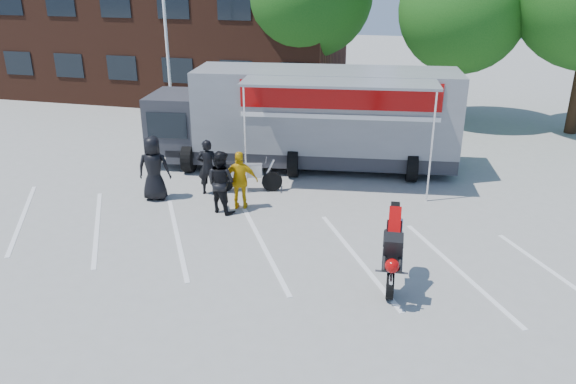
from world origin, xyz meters
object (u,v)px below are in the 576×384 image
at_px(spectator_leather_a, 154,168).
at_px(spectator_leather_c, 221,182).
at_px(spectator_hivis, 240,180).
at_px(tree_mid, 463,10).
at_px(parked_motorcycle, 249,191).
at_px(transporter_truck, 310,167).
at_px(flagpole, 170,11).
at_px(stunt_bike_rider, 390,281).
at_px(spectator_leather_b, 208,167).

xyz_separation_m(spectator_leather_a, spectator_leather_c, (2.31, -0.38, -0.07)).
bearing_deg(spectator_hivis, spectator_leather_c, 25.13).
height_order(tree_mid, parked_motorcycle, tree_mid).
bearing_deg(transporter_truck, tree_mid, 49.76).
distance_m(flagpole, stunt_bike_rider, 14.81).
relative_size(flagpole, spectator_leather_a, 4.00).
relative_size(flagpole, spectator_leather_c, 4.33).
bearing_deg(transporter_truck, spectator_leather_c, -117.51).
distance_m(stunt_bike_rider, spectator_hivis, 5.68).
relative_size(spectator_leather_b, spectator_hivis, 1.01).
distance_m(parked_motorcycle, spectator_leather_b, 1.54).
xyz_separation_m(stunt_bike_rider, spectator_hivis, (-4.64, 3.16, 0.87)).
xyz_separation_m(tree_mid, parked_motorcycle, (-6.37, -10.42, -4.94)).
height_order(transporter_truck, spectator_leather_c, spectator_leather_c).
bearing_deg(spectator_leather_a, flagpole, -83.76).
distance_m(stunt_bike_rider, spectator_leather_c, 5.89).
bearing_deg(tree_mid, spectator_leather_c, -118.56).
distance_m(tree_mid, stunt_bike_rider, 15.82).
bearing_deg(transporter_truck, spectator_hivis, -113.40).
bearing_deg(spectator_leather_a, stunt_bike_rider, 144.02).
distance_m(tree_mid, spectator_leather_c, 14.41).
distance_m(parked_motorcycle, spectator_leather_c, 1.98).
bearing_deg(spectator_hivis, spectator_leather_a, -13.15).
bearing_deg(parked_motorcycle, transporter_truck, -40.41).
distance_m(tree_mid, spectator_hivis, 13.91).
distance_m(flagpole, spectator_leather_c, 9.47).
xyz_separation_m(parked_motorcycle, spectator_hivis, (0.22, -1.37, 0.87)).
height_order(spectator_leather_a, spectator_hivis, spectator_leather_a).
bearing_deg(spectator_leather_b, spectator_hivis, 134.96).
bearing_deg(spectator_leather_c, flagpole, -36.76).
xyz_separation_m(tree_mid, spectator_leather_a, (-8.92, -11.77, -3.95)).
xyz_separation_m(transporter_truck, stunt_bike_rider, (3.43, -7.32, 0.00)).
bearing_deg(stunt_bike_rider, tree_mid, 80.51).
height_order(flagpole, spectator_leather_a, flagpole).
relative_size(parked_motorcycle, spectator_leather_c, 1.19).
height_order(tree_mid, transporter_truck, tree_mid).
bearing_deg(spectator_hivis, parked_motorcycle, -93.60).
bearing_deg(stunt_bike_rider, spectator_leather_a, 153.04).
relative_size(flagpole, tree_mid, 1.04).
relative_size(spectator_leather_c, spectator_hivis, 1.06).
height_order(stunt_bike_rider, spectator_leather_a, spectator_leather_a).
distance_m(spectator_leather_b, spectator_hivis, 1.61).
height_order(tree_mid, spectator_leather_b, tree_mid).
height_order(transporter_truck, spectator_hivis, spectator_hivis).
height_order(transporter_truck, parked_motorcycle, transporter_truck).
distance_m(parked_motorcycle, stunt_bike_rider, 6.64).
bearing_deg(spectator_hivis, transporter_truck, -118.80).
bearing_deg(tree_mid, spectator_hivis, -117.54).
height_order(stunt_bike_rider, spectator_leather_b, spectator_leather_b).
distance_m(spectator_leather_a, spectator_leather_c, 2.34).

